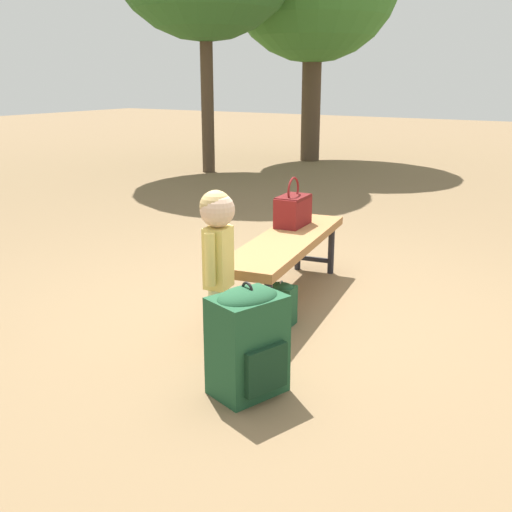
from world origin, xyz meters
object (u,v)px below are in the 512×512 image
handbag (293,209)px  backpack_large (248,338)px  backpack_small (281,302)px  child_standing (218,247)px  park_bench (286,246)px

handbag → backpack_large: 1.75m
backpack_small → child_standing: bearing=-9.0°
child_standing → handbag: bearing=-169.6°
child_standing → backpack_small: 0.74m
backpack_small → park_bench: bearing=-154.3°
child_standing → backpack_small: bearing=171.0°
child_standing → park_bench: bearing=-173.6°
backpack_large → handbag: bearing=-158.9°
backpack_large → backpack_small: size_ratio=2.00×
handbag → backpack_small: 0.93m
park_bench → backpack_large: bearing=21.1°
child_standing → backpack_large: child_standing is taller
handbag → park_bench: bearing=21.1°
backpack_small → handbag: bearing=-156.4°
park_bench → backpack_large: backpack_large is taller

